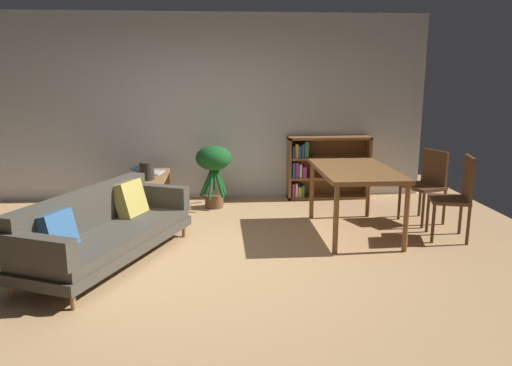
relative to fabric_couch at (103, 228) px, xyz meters
The scene contains 11 objects.
ground_plane 0.93m from the fabric_couch, ahead, with size 8.16×8.16×0.00m, color tan.
back_wall_panel 2.93m from the fabric_couch, 71.87° to the left, with size 6.80×0.10×2.70m, color silver.
fabric_couch is the anchor object (origin of this frame).
media_console 1.77m from the fabric_couch, 82.14° to the left, with size 0.44×1.10×0.51m.
open_laptop 1.97m from the fabric_couch, 83.90° to the left, with size 0.44×0.37×0.08m.
desk_speaker 1.55m from the fabric_couch, 80.86° to the left, with size 0.18×0.18×0.23m.
potted_floor_plant 2.28m from the fabric_couch, 61.30° to the left, with size 0.49×0.59×0.88m.
dining_table 2.83m from the fabric_couch, 14.44° to the left, with size 0.85×1.42×0.77m.
dining_chair_near 3.84m from the fabric_couch, ahead, with size 0.50×0.51×0.96m.
dining_chair_far 3.93m from the fabric_couch, 16.34° to the left, with size 0.52×0.56×0.91m.
bookshelf 3.66m from the fabric_couch, 41.91° to the left, with size 1.23×0.30×0.93m.
Camera 1 is at (0.29, -4.69, 1.84)m, focal length 34.70 mm.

